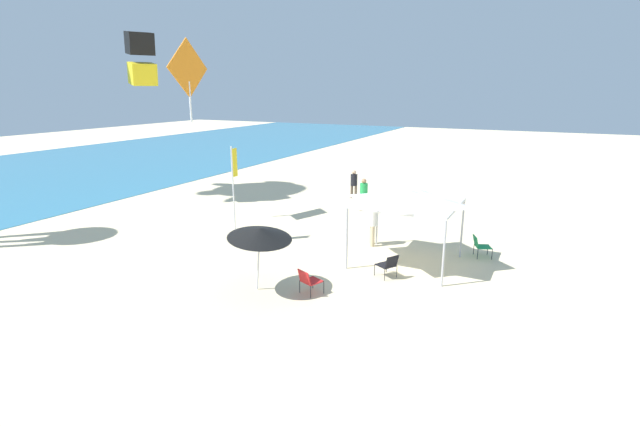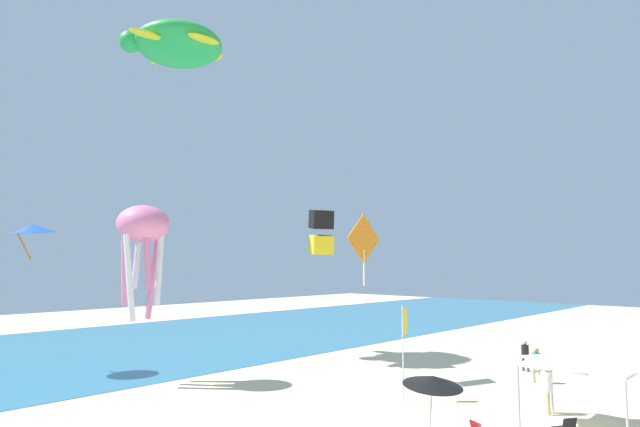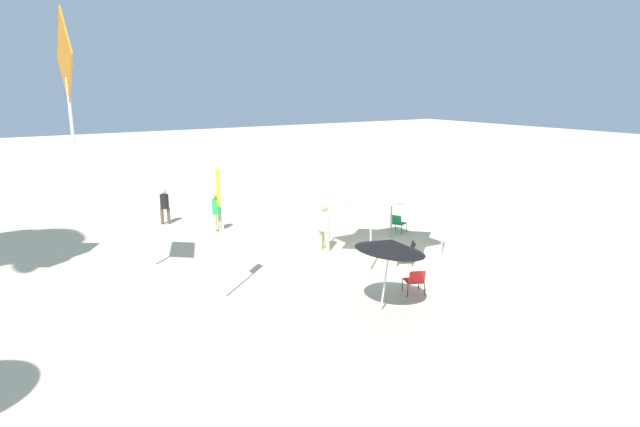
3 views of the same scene
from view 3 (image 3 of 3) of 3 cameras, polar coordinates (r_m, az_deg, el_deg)
The scene contains 11 objects.
ground at distance 20.48m, azimuth 6.36°, elevation -4.42°, with size 120.00×120.00×0.10m, color beige.
canopy_tent at distance 20.19m, azimuth 6.59°, elevation 2.44°, with size 3.08×3.41×2.63m.
beach_umbrella at distance 15.03m, azimuth 7.39°, elevation -3.31°, with size 1.96×1.96×2.20m.
folding_chair_right_of_tent at distance 23.39m, azimuth 8.09°, elevation -0.90°, with size 0.72×0.78×0.82m.
folding_chair_near_cooler at distance 19.41m, azimuth 9.11°, elevation -3.90°, with size 0.77×0.80×0.82m.
folding_chair_left_of_tent at distance 16.68m, azimuth 9.87°, elevation -6.82°, with size 0.78×0.72×0.82m.
banner_flag at distance 16.02m, azimuth -10.19°, elevation -0.64°, with size 0.36×0.06×3.92m.
person_watching_sky at distance 25.52m, azimuth -15.90°, elevation 0.99°, with size 0.38×0.42×1.60m.
person_far_stroller at distance 23.77m, azimuth -10.68°, elevation 0.47°, with size 0.40×0.42×1.66m.
person_near_umbrella at distance 20.50m, azimuth 0.43°, elevation -1.07°, with size 0.46×0.43×1.82m.
kite_diamond_orange at distance 16.38m, azimuth -25.04°, elevation 14.24°, with size 2.48×0.09×3.55m.
Camera 3 is at (-15.07, 12.42, 6.15)m, focal length 30.69 mm.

